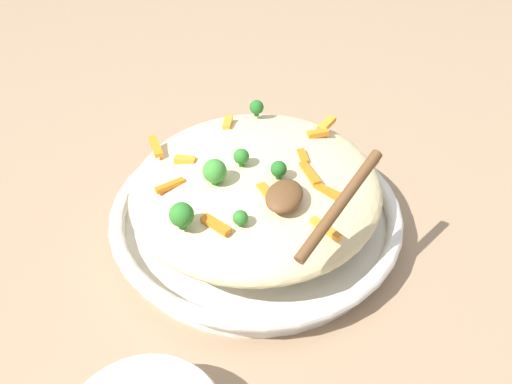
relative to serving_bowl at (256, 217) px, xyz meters
The scene contains 22 objects.
ground_plane 0.02m from the serving_bowl, ahead, with size 2.40×2.40×0.00m, color #9E7F60.
serving_bowl is the anchor object (origin of this frame).
pasta_mound 0.05m from the serving_bowl, ahead, with size 0.32×0.31×0.07m, color beige.
carrot_piece_0 0.10m from the serving_bowl, 53.32° to the right, with size 0.03×0.01×0.01m, color orange.
carrot_piece_1 0.12m from the serving_bowl, 99.61° to the right, with size 0.04×0.01×0.01m, color orange.
carrot_piece_2 0.16m from the serving_bowl, 90.81° to the left, with size 0.04×0.01×0.01m, color orange.
carrot_piece_3 0.13m from the serving_bowl, 28.68° to the right, with size 0.03×0.01×0.01m, color orange.
carrot_piece_4 0.13m from the serving_bowl, 128.11° to the left, with size 0.04×0.01×0.01m, color orange.
carrot_piece_5 0.11m from the serving_bowl, 85.34° to the right, with size 0.04×0.01×0.01m, color orange.
carrot_piece_6 0.12m from the serving_bowl, 100.55° to the left, with size 0.02×0.01×0.01m, color orange.
carrot_piece_7 0.13m from the serving_bowl, behind, with size 0.04×0.01×0.01m, color orange.
carrot_piece_8 0.10m from the serving_bowl, 148.01° to the right, with size 0.03×0.01×0.01m, color orange.
carrot_piece_9 0.15m from the serving_bowl, 25.49° to the right, with size 0.03×0.01×0.01m, color orange.
carrot_piece_10 0.13m from the serving_bowl, 40.46° to the left, with size 0.03×0.01×0.01m, color orange.
carrot_piece_11 0.15m from the serving_bowl, 126.04° to the right, with size 0.04×0.01×0.01m, color orange.
broccoli_floret_0 0.11m from the serving_bowl, 143.93° to the left, with size 0.03×0.03×0.03m.
broccoli_floret_1 0.10m from the serving_bowl, 118.86° to the left, with size 0.02×0.02×0.02m.
broccoli_floret_2 0.15m from the serving_bowl, 18.98° to the left, with size 0.02×0.02×0.02m.
broccoli_floret_3 0.13m from the serving_bowl, behind, with size 0.02×0.02×0.02m.
broccoli_floret_4 0.10m from the serving_bowl, 114.93° to the right, with size 0.02×0.02×0.02m.
broccoli_floret_5 0.16m from the serving_bowl, 161.53° to the left, with size 0.03×0.03×0.03m.
serving_spoon 0.14m from the serving_bowl, 129.19° to the right, with size 0.14×0.11×0.06m.
Camera 1 is at (-0.51, -0.18, 0.52)m, focal length 39.90 mm.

